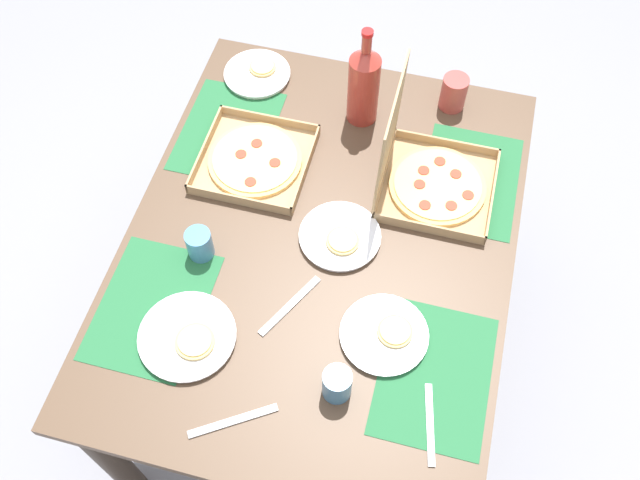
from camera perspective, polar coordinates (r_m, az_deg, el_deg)
name	(u,v)px	position (r m, az deg, el deg)	size (l,w,h in m)	color
ground_plane	(320,350)	(2.52, 0.00, -8.91)	(6.00, 6.00, 0.00)	gray
dining_table	(320,261)	(1.95, 0.00, -1.72)	(1.31, 1.01, 0.74)	#3F3328
placemat_near_left	(434,375)	(1.71, 9.25, -10.74)	(0.36, 0.26, 0.00)	#236638
placemat_near_right	(470,180)	(2.01, 12.06, 4.78)	(0.36, 0.26, 0.00)	#236638
placemat_far_left	(152,307)	(1.81, -13.44, -5.28)	(0.36, 0.26, 0.00)	#236638
placemat_far_right	(228,131)	(2.09, -7.50, 8.77)	(0.36, 0.26, 0.00)	#236638
pizza_box_edge_far	(255,160)	(2.00, -5.28, 6.48)	(0.30, 0.30, 0.04)	tan
pizza_box_center	(427,175)	(1.94, 8.68, 5.26)	(0.30, 0.31, 0.34)	tan
plate_near_left	(188,337)	(1.75, -10.64, -7.73)	(0.24, 0.24, 0.03)	white
plate_middle	(340,237)	(1.85, 1.64, 0.24)	(0.22, 0.22, 0.03)	white
plate_near_right	(385,335)	(1.73, 5.30, -7.64)	(0.22, 0.22, 0.03)	white
plate_far_right	(258,74)	(2.23, -5.06, 13.29)	(0.20, 0.20, 0.03)	white
soda_bottle	(364,84)	(2.02, 3.56, 12.50)	(0.09, 0.09, 0.32)	#B2382D
cup_spare	(200,244)	(1.82, -9.73, -0.33)	(0.07, 0.07, 0.09)	teal
cup_red	(337,384)	(1.63, 1.39, -11.58)	(0.07, 0.07, 0.09)	teal
cup_clear_left	(454,93)	(2.14, 10.78, 11.66)	(0.08, 0.08, 0.11)	#BF4742
fork_by_near_right	(430,424)	(1.67, 8.90, -14.53)	(0.19, 0.02, 0.01)	#B7B7BC
knife_by_far_left	(233,421)	(1.66, -7.05, -14.34)	(0.21, 0.02, 0.01)	#B7B7BC
knife_by_far_right	(290,306)	(1.76, -2.46, -5.34)	(0.21, 0.02, 0.01)	#B7B7BC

